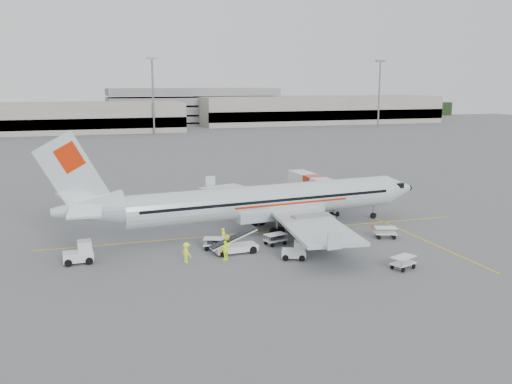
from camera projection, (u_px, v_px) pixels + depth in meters
The scene contains 25 objects.
ground at pixel (262, 232), 57.90m from camera, with size 360.00×360.00×0.00m, color #56595B.
stripe_lead at pixel (262, 232), 57.90m from camera, with size 44.00×0.20×0.01m, color yellow.
stripe_cross at pixel (427, 241), 54.57m from camera, with size 0.20×20.00×0.01m, color yellow.
terminal_east at pixel (318, 110), 213.48m from camera, with size 90.00×26.00×10.00m, color gray, non-canonical shape.
parking_garage at pixel (192, 104), 213.76m from camera, with size 62.00×24.00×14.00m, color slate, non-canonical shape.
treeline at pixel (121, 114), 221.13m from camera, with size 300.00×3.00×6.00m, color black, non-canonical shape.
mast_center at pixel (153, 96), 167.75m from camera, with size 3.20×1.20×22.00m, color slate, non-canonical shape.
mast_east at pixel (379, 95), 190.04m from camera, with size 3.20×1.20×22.00m, color slate, non-canonical shape.
aircraft at pixel (267, 179), 57.65m from camera, with size 38.65×30.30×10.66m, color silver, non-canonical shape.
jet_bridge at pixel (314, 191), 69.25m from camera, with size 2.77×14.78×3.88m, color silver, non-canonical shape.
belt_loader at pixel (236, 238), 50.60m from camera, with size 5.07×1.90×2.74m, color silver, non-canonical shape.
tug_fore at pixel (315, 237), 52.83m from camera, with size 2.33×1.34×1.80m, color silver, non-canonical shape.
tug_mid at pixel (294, 250), 48.96m from camera, with size 2.07×1.19×1.60m, color silver, non-canonical shape.
tug_aft at pixel (78, 252), 47.77m from camera, with size 2.46×1.41×1.90m, color silver, non-canonical shape.
cart_loaded_a at pixel (275, 239), 53.33m from camera, with size 2.03×1.20×1.06m, color silver, non-canonical shape.
cart_loaded_b at pixel (215, 244), 51.79m from camera, with size 2.09×1.24×1.09m, color silver, non-canonical shape.
cart_empty_a at pixel (403, 263), 46.39m from camera, with size 2.06×1.22×1.08m, color silver, non-canonical shape.
cart_empty_b at pixel (386, 233), 55.64m from camera, with size 2.09×1.24×1.09m, color silver, non-canonical shape.
cone_nose at pixel (374, 225), 59.57m from camera, with size 0.41×0.41×0.66m, color #E4490B.
cone_port at pixel (194, 205), 69.02m from camera, with size 0.39×0.39×0.63m, color #E4490B.
cone_stbd at pixel (305, 253), 49.74m from camera, with size 0.42×0.42×0.69m, color #E4490B.
crew_a at pixel (224, 236), 53.28m from camera, with size 0.58×0.38×1.60m, color #E8FD1C.
crew_b at pixel (228, 244), 50.42m from camera, with size 0.84×0.65×1.73m, color #E8FD1C.
crew_c at pixel (187, 253), 47.91m from camera, with size 1.14×0.66×1.77m, color #E8FD1C.
crew_d at pixel (226, 251), 48.58m from camera, with size 1.00×0.42×1.71m, color #E8FD1C.
Camera 1 is at (-17.55, -53.27, 14.95)m, focal length 40.00 mm.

